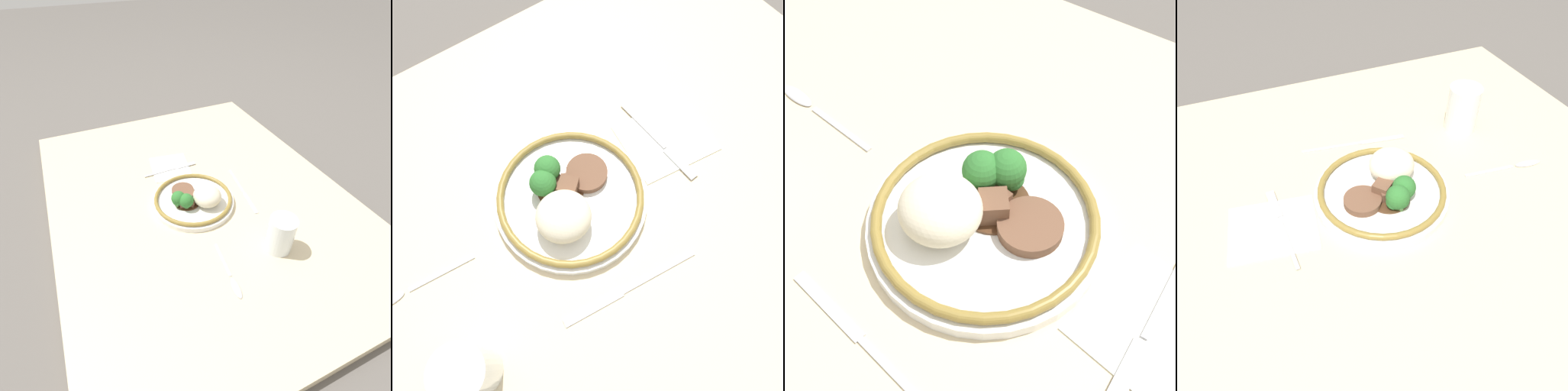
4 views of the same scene
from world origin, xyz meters
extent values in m
plane|color=#5B5651|center=(0.00, 0.00, 0.00)|extent=(8.00, 8.00, 0.00)
cube|color=beige|center=(0.00, 0.00, 0.02)|extent=(1.17, 0.90, 0.04)
cube|color=silver|center=(-0.18, -0.03, 0.04)|extent=(0.17, 0.15, 0.00)
cylinder|color=white|center=(0.03, -0.03, 0.05)|extent=(0.25, 0.25, 0.02)
torus|color=olive|center=(0.03, -0.03, 0.06)|extent=(0.24, 0.24, 0.01)
ellipsoid|color=beige|center=(0.06, 0.00, 0.08)|extent=(0.09, 0.09, 0.06)
cylinder|color=brown|center=(-0.02, -0.05, 0.06)|extent=(0.07, 0.07, 0.01)
cylinder|color=#51331E|center=(0.03, -0.05, 0.06)|extent=(0.08, 0.08, 0.00)
cube|color=brown|center=(0.04, -0.04, 0.06)|extent=(0.03, 0.03, 0.02)
cube|color=brown|center=(0.05, -0.05, 0.07)|extent=(0.03, 0.03, 0.02)
cube|color=brown|center=(0.03, -0.05, 0.06)|extent=(0.03, 0.03, 0.02)
cube|color=brown|center=(0.03, -0.05, 0.06)|extent=(0.03, 0.03, 0.02)
cube|color=brown|center=(0.05, -0.07, 0.06)|extent=(0.03, 0.03, 0.02)
cube|color=brown|center=(0.03, -0.04, 0.07)|extent=(0.04, 0.04, 0.03)
cylinder|color=#5B8E47|center=(0.04, -0.08, 0.06)|extent=(0.02, 0.02, 0.01)
sphere|color=#2D702D|center=(0.04, -0.08, 0.08)|extent=(0.04, 0.04, 0.04)
cylinder|color=#5B8E47|center=(0.06, -0.07, 0.06)|extent=(0.02, 0.02, 0.01)
sphere|color=#2D702D|center=(0.06, -0.07, 0.08)|extent=(0.04, 0.04, 0.04)
cylinder|color=#5B8E47|center=(0.04, -0.09, 0.06)|extent=(0.01, 0.01, 0.01)
sphere|color=#2D702D|center=(0.04, -0.09, 0.08)|extent=(0.03, 0.03, 0.03)
cylinder|color=#5B8E47|center=(0.03, -0.08, 0.06)|extent=(0.01, 0.01, 0.01)
sphere|color=#2D702D|center=(0.03, -0.08, 0.07)|extent=(0.03, 0.03, 0.03)
cylinder|color=yellow|center=(0.28, 0.10, 0.07)|extent=(0.06, 0.06, 0.06)
cylinder|color=white|center=(0.28, 0.10, 0.09)|extent=(0.07, 0.07, 0.10)
cube|color=#B7B7BC|center=(-0.16, -0.07, 0.04)|extent=(0.01, 0.12, 0.00)
cube|color=#B7B7BC|center=(-0.17, 0.03, 0.04)|extent=(0.02, 0.07, 0.00)
cube|color=#B7B7BC|center=(-0.01, 0.15, 0.04)|extent=(0.13, 0.03, 0.00)
cube|color=#B7B7BC|center=(0.10, 0.13, 0.04)|extent=(0.10, 0.03, 0.00)
cube|color=#B7B7BC|center=(0.26, -0.05, 0.04)|extent=(0.11, 0.02, 0.00)
ellipsoid|color=#B7B7BC|center=(0.35, -0.06, 0.04)|extent=(0.06, 0.02, 0.01)
camera|label=1|loc=(0.68, -0.32, 0.68)|focal=28.00mm
camera|label=2|loc=(0.15, 0.19, 0.63)|focal=35.00mm
camera|label=3|loc=(-0.16, 0.24, 0.53)|focal=50.00mm
camera|label=4|loc=(-0.18, -0.49, 0.56)|focal=35.00mm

